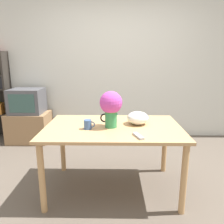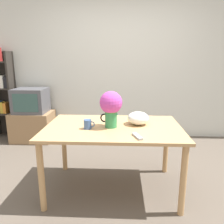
{
  "view_description": "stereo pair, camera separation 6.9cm",
  "coord_description": "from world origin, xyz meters",
  "px_view_note": "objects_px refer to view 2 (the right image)",
  "views": [
    {
      "loc": [
        -0.01,
        -2.17,
        1.42
      ],
      "look_at": [
        -0.05,
        0.01,
        0.9
      ],
      "focal_mm": 35.0,
      "sensor_mm": 36.0,
      "label": 1
    },
    {
      "loc": [
        0.05,
        -2.17,
        1.42
      ],
      "look_at": [
        -0.05,
        0.01,
        0.9
      ],
      "focal_mm": 35.0,
      "sensor_mm": 36.0,
      "label": 2
    }
  ],
  "objects_px": {
    "coffee_mug": "(88,124)",
    "white_bowl": "(138,118)",
    "flower_vase": "(111,106)",
    "tv_set": "(31,101)"
  },
  "relations": [
    {
      "from": "white_bowl",
      "to": "tv_set",
      "type": "height_order",
      "value": "tv_set"
    },
    {
      "from": "coffee_mug",
      "to": "white_bowl",
      "type": "relative_size",
      "value": 0.48
    },
    {
      "from": "flower_vase",
      "to": "white_bowl",
      "type": "distance_m",
      "value": 0.35
    },
    {
      "from": "flower_vase",
      "to": "tv_set",
      "type": "xyz_separation_m",
      "value": [
        -1.48,
        1.49,
        -0.24
      ]
    },
    {
      "from": "flower_vase",
      "to": "tv_set",
      "type": "bearing_deg",
      "value": 134.73
    },
    {
      "from": "coffee_mug",
      "to": "white_bowl",
      "type": "bearing_deg",
      "value": 19.13
    },
    {
      "from": "flower_vase",
      "to": "white_bowl",
      "type": "xyz_separation_m",
      "value": [
        0.29,
        0.11,
        -0.16
      ]
    },
    {
      "from": "coffee_mug",
      "to": "white_bowl",
      "type": "height_order",
      "value": "white_bowl"
    },
    {
      "from": "flower_vase",
      "to": "coffee_mug",
      "type": "xyz_separation_m",
      "value": [
        -0.23,
        -0.07,
        -0.18
      ]
    },
    {
      "from": "flower_vase",
      "to": "coffee_mug",
      "type": "relative_size",
      "value": 3.34
    }
  ]
}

